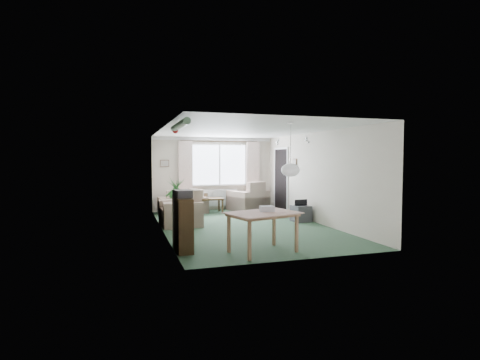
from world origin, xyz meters
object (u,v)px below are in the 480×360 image
object	(u,v)px
armchair_left	(180,208)
houseplant	(176,203)
armchair_corner	(248,196)
pet_bed	(277,214)
tv_cube	(301,214)
bookshelf	(183,224)
dining_table	(263,233)
coffee_table	(206,205)
sofa	(183,201)

from	to	relation	value
armchair_left	houseplant	distance (m)	0.26
armchair_corner	pet_bed	distance (m)	1.61
armchair_corner	tv_cube	size ratio (longest dim) A/B	2.24
bookshelf	dining_table	distance (m)	1.49
bookshelf	tv_cube	size ratio (longest dim) A/B	2.07
pet_bed	armchair_left	bearing A→B (deg)	-167.64
coffee_table	tv_cube	bearing A→B (deg)	-48.64
armchair_left	houseplant	bearing A→B (deg)	-39.50
armchair_left	pet_bed	xyz separation A→B (m)	(2.92, 0.64, -0.40)
armchair_corner	sofa	bearing A→B (deg)	-21.30
sofa	pet_bed	xyz separation A→B (m)	(2.52, -1.53, -0.31)
armchair_corner	tv_cube	distance (m)	2.60
armchair_corner	dining_table	size ratio (longest dim) A/B	0.94
sofa	houseplant	bearing A→B (deg)	73.84
coffee_table	armchair_left	bearing A→B (deg)	-118.87
pet_bed	coffee_table	bearing A→B (deg)	142.77
armchair_corner	bookshelf	xyz separation A→B (m)	(-2.88, -4.74, 0.02)
armchair_corner	pet_bed	xyz separation A→B (m)	(0.38, -1.51, -0.42)
armchair_left	coffee_table	xyz separation A→B (m)	(1.11, 2.02, -0.23)
bookshelf	sofa	bearing A→B (deg)	80.30
bookshelf	coffee_table	bearing A→B (deg)	71.64
armchair_corner	armchair_left	size ratio (longest dim) A/B	1.05
armchair_left	pet_bed	distance (m)	3.02
sofa	bookshelf	size ratio (longest dim) A/B	1.50
sofa	dining_table	bearing A→B (deg)	93.13
tv_cube	coffee_table	bearing A→B (deg)	127.41
coffee_table	bookshelf	xyz separation A→B (m)	(-1.45, -4.61, 0.26)
houseplant	pet_bed	world-z (taller)	houseplant
houseplant	tv_cube	xyz separation A→B (m)	(3.33, -0.18, -0.39)
bookshelf	armchair_left	bearing A→B (deg)	81.65
armchair_left	dining_table	xyz separation A→B (m)	(1.02, -3.17, -0.10)
sofa	dining_table	size ratio (longest dim) A/B	1.30
sofa	houseplant	size ratio (longest dim) A/B	1.22
houseplant	dining_table	xyz separation A→B (m)	(1.15, -3.01, -0.25)
armchair_corner	tv_cube	world-z (taller)	armchair_corner
armchair_corner	houseplant	xyz separation A→B (m)	(-2.67, -2.32, 0.13)
bookshelf	tv_cube	bearing A→B (deg)	31.43
houseplant	dining_table	world-z (taller)	houseplant
sofa	armchair_left	distance (m)	2.21
bookshelf	houseplant	distance (m)	2.43
sofa	houseplant	world-z (taller)	houseplant
houseplant	sofa	bearing A→B (deg)	77.33
sofa	coffee_table	bearing A→B (deg)	164.02
armchair_corner	tv_cube	xyz separation A→B (m)	(0.66, -2.50, -0.26)
houseplant	tv_cube	size ratio (longest dim) A/B	2.54
armchair_corner	tv_cube	bearing A→B (deg)	84.15
armchair_corner	armchair_left	xyz separation A→B (m)	(-2.54, -2.15, -0.02)
sofa	armchair_corner	size ratio (longest dim) A/B	1.38
bookshelf	dining_table	xyz separation A→B (m)	(1.36, -0.58, -0.14)
dining_table	pet_bed	size ratio (longest dim) A/B	1.87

